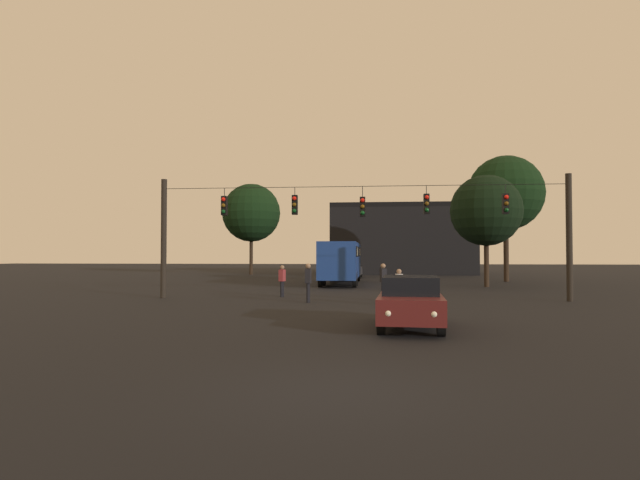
{
  "coord_description": "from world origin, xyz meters",
  "views": [
    {
      "loc": [
        0.56,
        -8.37,
        2.17
      ],
      "look_at": [
        -1.69,
        14.84,
        2.81
      ],
      "focal_mm": 29.38,
      "sensor_mm": 36.0,
      "label": 1
    }
  ],
  "objects_px": {
    "pedestrian_crossing_center": "(383,279)",
    "tree_right_far": "(486,211)",
    "pedestrian_near_bus": "(308,280)",
    "car_near_right": "(410,301)",
    "city_bus": "(341,258)",
    "tree_behind_building": "(506,193)",
    "car_far_left": "(352,269)",
    "pedestrian_crossing_left": "(399,285)",
    "pedestrian_crossing_right": "(282,279)",
    "tree_left_silhouette": "(251,213)"
  },
  "relations": [
    {
      "from": "car_far_left",
      "to": "tree_left_silhouette",
      "type": "height_order",
      "value": "tree_left_silhouette"
    },
    {
      "from": "pedestrian_crossing_right",
      "to": "city_bus",
      "type": "bearing_deg",
      "value": 78.85
    },
    {
      "from": "pedestrian_crossing_center",
      "to": "tree_right_far",
      "type": "height_order",
      "value": "tree_right_far"
    },
    {
      "from": "car_far_left",
      "to": "city_bus",
      "type": "bearing_deg",
      "value": -92.3
    },
    {
      "from": "car_far_left",
      "to": "tree_behind_building",
      "type": "xyz_separation_m",
      "value": [
        12.51,
        -5.33,
        6.25
      ]
    },
    {
      "from": "tree_right_far",
      "to": "car_far_left",
      "type": "bearing_deg",
      "value": 127.15
    },
    {
      "from": "pedestrian_crossing_center",
      "to": "pedestrian_near_bus",
      "type": "height_order",
      "value": "pedestrian_near_bus"
    },
    {
      "from": "car_far_left",
      "to": "tree_right_far",
      "type": "bearing_deg",
      "value": -52.85
    },
    {
      "from": "tree_left_silhouette",
      "to": "pedestrian_crossing_center",
      "type": "bearing_deg",
      "value": -66.18
    },
    {
      "from": "car_near_right",
      "to": "pedestrian_crossing_right",
      "type": "relative_size",
      "value": 2.75
    },
    {
      "from": "city_bus",
      "to": "pedestrian_crossing_center",
      "type": "xyz_separation_m",
      "value": [
        2.73,
        -13.66,
        -0.88
      ]
    },
    {
      "from": "car_far_left",
      "to": "pedestrian_near_bus",
      "type": "height_order",
      "value": "pedestrian_near_bus"
    },
    {
      "from": "car_near_right",
      "to": "tree_behind_building",
      "type": "bearing_deg",
      "value": 70.61
    },
    {
      "from": "city_bus",
      "to": "tree_left_silhouette",
      "type": "relative_size",
      "value": 1.13
    },
    {
      "from": "tree_right_far",
      "to": "pedestrian_near_bus",
      "type": "bearing_deg",
      "value": -130.47
    },
    {
      "from": "pedestrian_crossing_right",
      "to": "tree_left_silhouette",
      "type": "height_order",
      "value": "tree_left_silhouette"
    },
    {
      "from": "car_near_right",
      "to": "tree_right_far",
      "type": "xyz_separation_m",
      "value": [
        6.52,
        20.11,
        4.3
      ]
    },
    {
      "from": "pedestrian_near_bus",
      "to": "car_near_right",
      "type": "bearing_deg",
      "value": -63.04
    },
    {
      "from": "car_near_right",
      "to": "pedestrian_crossing_center",
      "type": "height_order",
      "value": "pedestrian_crossing_center"
    },
    {
      "from": "pedestrian_crossing_left",
      "to": "pedestrian_crossing_right",
      "type": "distance_m",
      "value": 7.09
    },
    {
      "from": "pedestrian_crossing_left",
      "to": "tree_right_far",
      "type": "relative_size",
      "value": 0.21
    },
    {
      "from": "city_bus",
      "to": "car_near_right",
      "type": "height_order",
      "value": "city_bus"
    },
    {
      "from": "car_far_left",
      "to": "pedestrian_crossing_center",
      "type": "xyz_separation_m",
      "value": [
        2.34,
        -23.41,
        0.19
      ]
    },
    {
      "from": "car_near_right",
      "to": "tree_left_silhouette",
      "type": "bearing_deg",
      "value": 109.46
    },
    {
      "from": "city_bus",
      "to": "pedestrian_crossing_left",
      "type": "distance_m",
      "value": 16.58
    },
    {
      "from": "pedestrian_crossing_left",
      "to": "pedestrian_crossing_right",
      "type": "relative_size",
      "value": 0.96
    },
    {
      "from": "city_bus",
      "to": "tree_left_silhouette",
      "type": "distance_m",
      "value": 20.17
    },
    {
      "from": "car_near_right",
      "to": "pedestrian_crossing_right",
      "type": "distance_m",
      "value": 12.22
    },
    {
      "from": "tree_left_silhouette",
      "to": "tree_right_far",
      "type": "relative_size",
      "value": 1.3
    },
    {
      "from": "tree_behind_building",
      "to": "city_bus",
      "type": "bearing_deg",
      "value": -161.09
    },
    {
      "from": "city_bus",
      "to": "pedestrian_near_bus",
      "type": "relative_size",
      "value": 6.26
    },
    {
      "from": "pedestrian_crossing_center",
      "to": "pedestrian_crossing_left",
      "type": "bearing_deg",
      "value": -76.66
    },
    {
      "from": "car_near_right",
      "to": "tree_left_silhouette",
      "type": "height_order",
      "value": "tree_left_silhouette"
    },
    {
      "from": "city_bus",
      "to": "tree_behind_building",
      "type": "xyz_separation_m",
      "value": [
        12.9,
        4.42,
        5.18
      ]
    },
    {
      "from": "pedestrian_crossing_left",
      "to": "tree_left_silhouette",
      "type": "relative_size",
      "value": 0.16
    },
    {
      "from": "pedestrian_crossing_right",
      "to": "pedestrian_near_bus",
      "type": "height_order",
      "value": "pedestrian_near_bus"
    },
    {
      "from": "tree_behind_building",
      "to": "tree_left_silhouette",
      "type": "bearing_deg",
      "value": 152.78
    },
    {
      "from": "pedestrian_near_bus",
      "to": "tree_right_far",
      "type": "xyz_separation_m",
      "value": [
        10.5,
        12.3,
        4.09
      ]
    },
    {
      "from": "tree_behind_building",
      "to": "tree_right_far",
      "type": "bearing_deg",
      "value": -113.28
    },
    {
      "from": "car_far_left",
      "to": "tree_left_silhouette",
      "type": "relative_size",
      "value": 0.45
    },
    {
      "from": "tree_left_silhouette",
      "to": "tree_behind_building",
      "type": "distance_m",
      "value": 26.41
    },
    {
      "from": "city_bus",
      "to": "car_near_right",
      "type": "relative_size",
      "value": 2.49
    },
    {
      "from": "pedestrian_crossing_left",
      "to": "car_near_right",
      "type": "bearing_deg",
      "value": -90.23
    },
    {
      "from": "city_bus",
      "to": "car_far_left",
      "type": "distance_m",
      "value": 9.81
    },
    {
      "from": "pedestrian_crossing_right",
      "to": "pedestrian_crossing_center",
      "type": "bearing_deg",
      "value": -18.0
    },
    {
      "from": "pedestrian_crossing_center",
      "to": "pedestrian_crossing_right",
      "type": "xyz_separation_m",
      "value": [
        -5.1,
        1.66,
        -0.08
      ]
    },
    {
      "from": "tree_behind_building",
      "to": "tree_right_far",
      "type": "height_order",
      "value": "tree_behind_building"
    },
    {
      "from": "car_near_right",
      "to": "pedestrian_crossing_left",
      "type": "bearing_deg",
      "value": 89.77
    },
    {
      "from": "pedestrian_crossing_right",
      "to": "tree_left_silhouette",
      "type": "distance_m",
      "value": 30.21
    },
    {
      "from": "car_far_left",
      "to": "pedestrian_crossing_right",
      "type": "relative_size",
      "value": 2.72
    }
  ]
}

